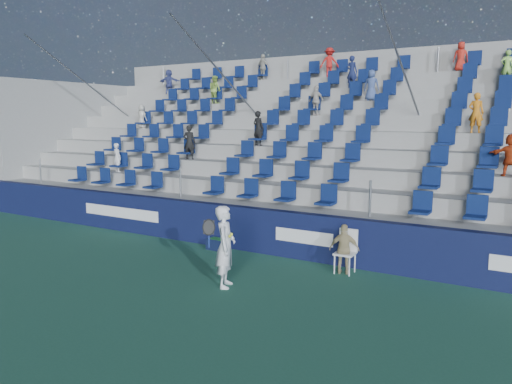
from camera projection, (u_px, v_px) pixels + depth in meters
ground at (183, 283)px, 10.98m from camera, size 70.00×70.00×0.00m
sponsor_wall at (256, 230)px, 13.56m from camera, size 24.00×0.32×1.20m
grandstand at (330, 160)px, 17.66m from camera, size 24.00×8.17×6.63m
tennis_player at (225, 246)px, 10.66m from camera, size 0.73×0.76×1.77m
line_judge_chair at (347, 248)px, 11.73m from camera, size 0.46×0.47×1.03m
line_judge at (344, 249)px, 11.59m from camera, size 0.74×0.48×1.18m
ball_bin at (217, 244)px, 13.81m from camera, size 0.57×0.39×0.31m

